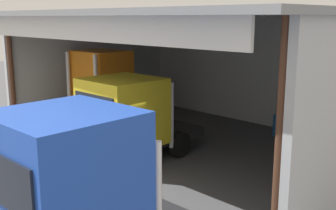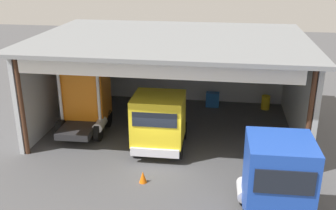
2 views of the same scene
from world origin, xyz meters
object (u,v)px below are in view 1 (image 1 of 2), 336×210
Objects in this scene: truck_yellow_center_left_bay at (128,117)px; tool_cart at (285,126)px; truck_orange_right_bay at (99,88)px; traffic_cone at (48,174)px; truck_blue_center_bay at (76,200)px.

truck_yellow_center_left_bay is 5.03× the size of tool_cart.
traffic_cone is (4.50, -5.30, -1.70)m from truck_orange_right_bay.
truck_orange_right_bay is 7.16m from traffic_cone.
truck_yellow_center_left_bay is at bearing -48.06° from truck_blue_center_bay.
truck_blue_center_bay is at bearing 132.75° from truck_yellow_center_left_bay.
truck_orange_right_bay is 0.96× the size of truck_blue_center_bay.
truck_blue_center_bay reaches higher than tool_cart.
truck_orange_right_bay is at bearing -38.74° from truck_blue_center_bay.
tool_cart is at bearing 75.35° from traffic_cone.
truck_orange_right_bay is 12.62m from truck_blue_center_bay.
truck_blue_center_bay is (5.37, -5.64, 0.25)m from truck_yellow_center_left_bay.
truck_yellow_center_left_bay is at bearing -109.61° from tool_cart.
truck_yellow_center_left_bay is at bearing -24.43° from truck_orange_right_bay.
truck_blue_center_bay is 4.39× the size of tool_cart.
traffic_cone is at bearing -24.21° from truck_blue_center_bay.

